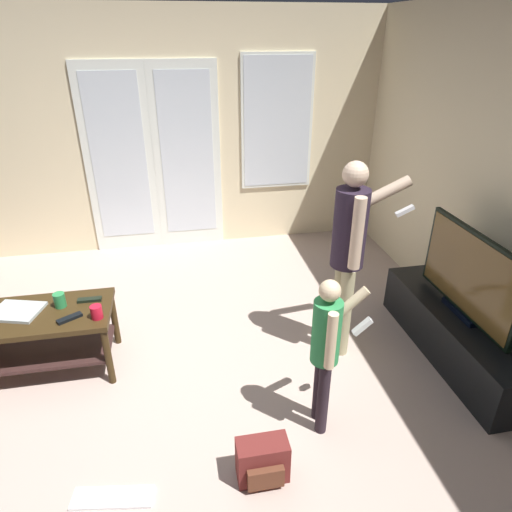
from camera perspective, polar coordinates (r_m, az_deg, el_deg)
The scene contains 14 objects.
ground_plane at distance 3.32m, azimuth -13.30°, elevation -17.87°, with size 5.35×5.24×0.02m, color #B69E91.
wall_back_with_doors at distance 5.07m, azimuth -13.52°, elevation 14.43°, with size 5.35×0.09×2.57m.
coffee_table at distance 3.60m, azimuth -25.66°, elevation -8.42°, with size 0.99×0.54×0.50m.
tv_stand at distance 3.80m, azimuth 24.10°, elevation -9.19°, with size 0.41×1.53×0.39m.
flat_screen_tv at distance 3.54m, azimuth 25.63°, elevation -2.19°, with size 0.08×1.04×0.66m.
person_adult at distance 3.28m, azimuth 11.99°, elevation 1.55°, with size 0.67×0.41×1.52m.
person_child at distance 2.70m, azimuth 9.06°, elevation -11.06°, with size 0.41×0.29×1.07m.
backpack at distance 2.75m, azimuth 0.87°, elevation -24.84°, with size 0.29×0.19×0.27m.
loose_keyboard at distance 2.87m, azimuth -17.90°, elevation -27.37°, with size 0.45×0.19×0.02m.
laptop_closed at distance 3.60m, azimuth -28.34°, elevation -6.27°, with size 0.33×0.25×0.02m, color #AEB8B9.
cup_near_edge at distance 3.51m, azimuth -23.87°, elevation -5.20°, with size 0.08×0.08×0.11m, color #298446.
cup_by_laptop at distance 3.29m, azimuth -19.77°, elevation -6.78°, with size 0.08×0.08×0.10m, color red.
tv_remote_black at distance 3.36m, azimuth -22.79°, elevation -7.35°, with size 0.17×0.05×0.02m, color black.
dvd_remote_slim at distance 3.52m, azimuth -20.55°, elevation -5.26°, with size 0.17×0.05×0.02m, color black.
Camera 1 is at (0.29, -2.37, 2.29)m, focal length 31.21 mm.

